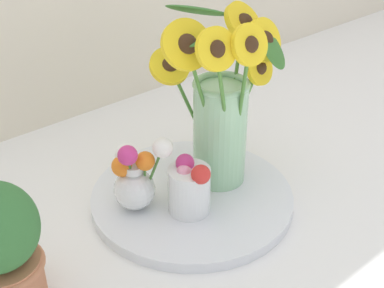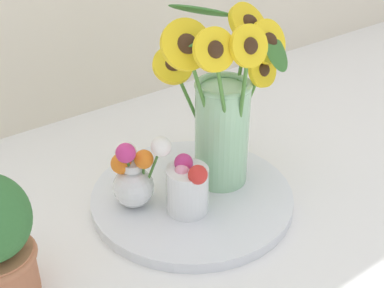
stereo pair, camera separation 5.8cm
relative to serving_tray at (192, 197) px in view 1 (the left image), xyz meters
The scene contains 6 objects.
ground_plane 0.03m from the serving_tray, 66.98° to the right, with size 6.00×6.00×0.00m, color white.
serving_tray is the anchor object (origin of this frame).
mason_jar_sunflowers 0.19m from the serving_tray, ahead, with size 0.28×0.22×0.37m.
vase_small_center 0.08m from the serving_tray, 134.90° to the right, with size 0.08×0.09×0.12m.
vase_bulb_right 0.14m from the serving_tray, 161.58° to the left, with size 0.10×0.10×0.15m.
potted_plant 0.40m from the serving_tray, behind, with size 0.13×0.13×0.22m.
Camera 1 is at (-0.57, -0.63, 0.66)m, focal length 50.00 mm.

